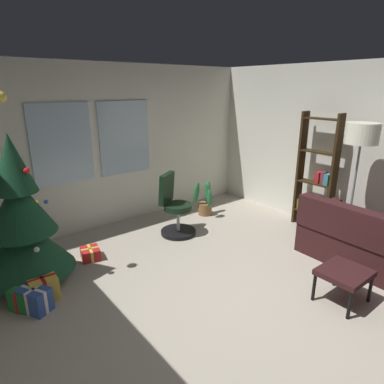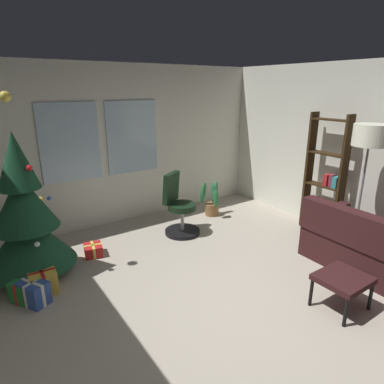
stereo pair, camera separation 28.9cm
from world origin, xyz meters
TOP-DOWN VIEW (x-y plane):
  - ground_plane at (0.00, 0.00)m, footprint 5.15×6.22m
  - wall_back_with_windows at (-0.02, 3.16)m, footprint 5.15×0.12m
  - footstool at (0.80, -0.50)m, footprint 0.51×0.46m
  - holiday_tree at (-1.78, 2.05)m, footprint 1.06×1.06m
  - gift_box_red at (-0.99, 2.14)m, footprint 0.28×0.31m
  - gift_box_green at (-1.91, 1.59)m, footprint 0.41×0.38m
  - gift_box_gold at (-1.76, 1.58)m, footprint 0.30×0.27m
  - gift_box_blue at (-1.88, 1.43)m, footprint 0.33×0.38m
  - office_chair at (0.40, 2.08)m, footprint 0.58×0.59m
  - bookshelf at (2.36, 0.86)m, footprint 0.18×0.64m
  - floor_lamp at (2.08, 0.12)m, footprint 0.43×0.43m
  - potted_plant at (1.29, 2.37)m, footprint 0.41×0.43m

SIDE VIEW (x-z plane):
  - ground_plane at x=0.00m, z-range -0.10..0.00m
  - gift_box_red at x=-0.99m, z-range 0.00..0.16m
  - gift_box_green at x=-1.91m, z-range 0.00..0.24m
  - gift_box_blue at x=-1.88m, z-range 0.00..0.26m
  - gift_box_gold at x=-1.76m, z-range 0.00..0.28m
  - potted_plant at x=1.29m, z-range -0.05..0.61m
  - footstool at x=0.80m, z-range 0.14..0.52m
  - office_chair at x=0.40m, z-range -0.11..0.88m
  - holiday_tree at x=-1.78m, z-range -0.36..1.86m
  - bookshelf at x=2.36m, z-range -0.12..1.77m
  - wall_back_with_windows at x=-0.02m, z-range 0.01..2.64m
  - floor_lamp at x=2.08m, z-range 0.67..2.49m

